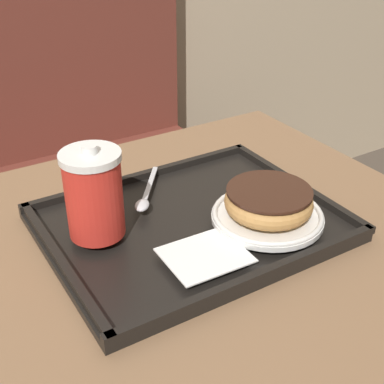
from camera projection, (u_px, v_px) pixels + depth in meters
booth_bench at (13, 222)px, 1.61m from camera, size 1.29×0.44×1.00m
cafe_table at (194, 325)px, 0.90m from camera, size 0.79×0.70×0.74m
serving_tray at (192, 224)px, 0.82m from camera, size 0.42×0.34×0.02m
napkin_paper at (205, 255)px, 0.72m from camera, size 0.11×0.10×0.00m
coffee_cup_front at (94, 194)px, 0.73m from camera, size 0.08×0.08×0.14m
plate_with_chocolate_donut at (267, 215)px, 0.79m from camera, size 0.17×0.17×0.01m
donut_chocolate_glazed at (269, 201)px, 0.78m from camera, size 0.13×0.13×0.04m
spoon at (145, 198)px, 0.84m from camera, size 0.10×0.13×0.01m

